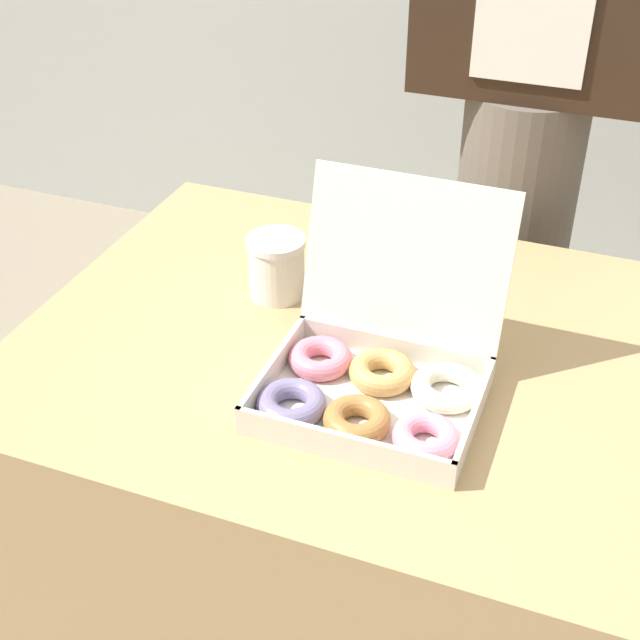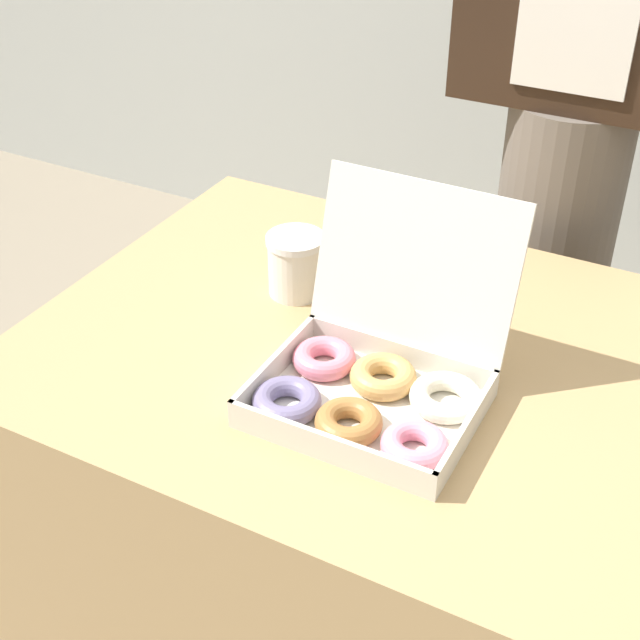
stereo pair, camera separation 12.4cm
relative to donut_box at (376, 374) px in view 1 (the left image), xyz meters
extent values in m
plane|color=gray|center=(-0.04, 0.12, -0.77)|extent=(14.00, 14.00, 0.00)
cube|color=tan|center=(-0.04, 0.12, -0.40)|extent=(1.11, 0.84, 0.73)
cube|color=silver|center=(0.00, -0.03, -0.04)|extent=(0.31, 0.24, 0.01)
cube|color=silver|center=(-0.15, -0.03, -0.01)|extent=(0.01, 0.24, 0.04)
cube|color=silver|center=(0.15, -0.03, -0.01)|extent=(0.01, 0.24, 0.04)
cube|color=silver|center=(0.00, -0.14, -0.01)|extent=(0.31, 0.01, 0.04)
cube|color=silver|center=(0.00, 0.09, -0.01)|extent=(0.31, 0.01, 0.04)
cube|color=silver|center=(0.00, 0.13, 0.12)|extent=(0.31, 0.07, 0.24)
torus|color=slate|center=(-0.10, -0.08, -0.02)|extent=(0.11, 0.11, 0.03)
torus|color=pink|center=(-0.10, 0.03, -0.02)|extent=(0.13, 0.13, 0.03)
torus|color=#A87038|center=(0.00, -0.08, -0.02)|extent=(0.13, 0.13, 0.03)
torus|color=tan|center=(0.00, 0.03, -0.02)|extent=(0.12, 0.12, 0.03)
torus|color=pink|center=(0.10, -0.08, -0.02)|extent=(0.12, 0.12, 0.03)
torus|color=silver|center=(0.10, 0.03, -0.02)|extent=(0.12, 0.12, 0.03)
cylinder|color=silver|center=(-0.24, 0.20, 0.01)|extent=(0.09, 0.09, 0.10)
cylinder|color=white|center=(-0.24, 0.20, 0.06)|extent=(0.10, 0.10, 0.01)
cylinder|color=#665B51|center=(0.07, 0.74, -0.29)|extent=(0.25, 0.25, 0.95)
camera|label=1|loc=(0.29, -0.97, 0.78)|focal=50.00mm
camera|label=2|loc=(0.40, -0.92, 0.78)|focal=50.00mm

